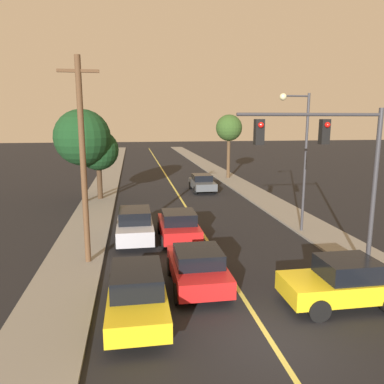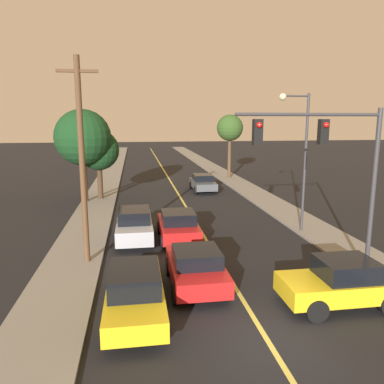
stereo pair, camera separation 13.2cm
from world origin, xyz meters
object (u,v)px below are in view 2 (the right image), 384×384
object	(u,v)px
car_far_oncoming	(203,183)
tree_left_far	(99,150)
car_near_lane_second	(178,225)
car_near_lane_front	(196,267)
traffic_signal_mast	(332,157)
utility_pole_left	(82,159)
car_crossing_right	(342,283)
car_outer_lane_second	(134,224)
streetlamp_right	(299,145)
car_outer_lane_front	(135,290)
tree_left_near	(83,138)
tree_right_near	(230,129)

from	to	relation	value
car_far_oncoming	tree_left_far	size ratio (longest dim) A/B	0.78
car_near_lane_second	car_near_lane_front	bearing A→B (deg)	-90.00
traffic_signal_mast	utility_pole_left	xyz separation A→B (m)	(-9.28, 2.91, -0.22)
car_crossing_right	car_far_oncoming	bearing A→B (deg)	2.26
car_outer_lane_second	traffic_signal_mast	bearing A→B (deg)	-38.91
car_far_oncoming	streetlamp_right	world-z (taller)	streetlamp_right
car_far_oncoming	car_crossing_right	world-z (taller)	car_crossing_right
car_near_lane_second	car_outer_lane_front	xyz separation A→B (m)	(-2.21, -7.29, 0.05)
utility_pole_left	car_near_lane_front	bearing A→B (deg)	-34.95
tree_left_near	car_crossing_right	bearing A→B (deg)	-59.74
car_outer_lane_second	car_near_lane_front	bearing A→B (deg)	-69.49
car_crossing_right	streetlamp_right	world-z (taller)	streetlamp_right
car_near_lane_second	tree_left_near	bearing A→B (deg)	120.41
car_near_lane_second	tree_left_far	xyz separation A→B (m)	(-4.77, 10.65, 3.06)
car_outer_lane_second	traffic_signal_mast	xyz separation A→B (m)	(7.27, -5.87, 3.88)
car_far_oncoming	tree_left_near	distance (m)	10.77
tree_right_near	car_crossing_right	bearing A→B (deg)	-96.61
car_near_lane_second	traffic_signal_mast	distance (m)	8.51
car_far_oncoming	tree_left_far	world-z (taller)	tree_left_far
streetlamp_right	car_outer_lane_front	bearing A→B (deg)	-139.13
car_outer_lane_front	car_crossing_right	size ratio (longest dim) A/B	1.22
car_near_lane_second	utility_pole_left	bearing A→B (deg)	-147.60
car_near_lane_front	car_near_lane_second	world-z (taller)	car_near_lane_second
streetlamp_right	tree_right_near	size ratio (longest dim) A/B	1.12
car_far_oncoming	tree_left_far	xyz separation A→B (m)	(-8.44, -2.39, 3.07)
car_far_oncoming	tree_left_near	world-z (taller)	tree_left_near
car_outer_lane_front	car_outer_lane_second	world-z (taller)	car_outer_lane_second
car_far_oncoming	traffic_signal_mast	size ratio (longest dim) A/B	0.64
car_outer_lane_front	tree_left_far	bearing A→B (deg)	98.10
car_crossing_right	utility_pole_left	world-z (taller)	utility_pole_left
car_outer_lane_front	car_far_oncoming	size ratio (longest dim) A/B	1.17
streetlamp_right	car_outer_lane_second	bearing A→B (deg)	179.35
car_near_lane_front	car_outer_lane_front	world-z (taller)	car_outer_lane_front
utility_pole_left	car_outer_lane_front	bearing A→B (deg)	-66.44
car_near_lane_front	utility_pole_left	distance (m)	6.35
traffic_signal_mast	tree_left_far	distance (m)	19.00
tree_left_near	tree_left_far	distance (m)	1.63
tree_left_far	tree_right_near	world-z (taller)	tree_right_near
traffic_signal_mast	tree_left_far	xyz separation A→B (m)	(-9.83, 16.23, -0.89)
car_crossing_right	utility_pole_left	distance (m)	10.74
car_far_oncoming	tree_right_near	size ratio (longest dim) A/B	0.63
car_outer_lane_front	streetlamp_right	bearing A→B (deg)	40.87
car_outer_lane_second	car_far_oncoming	bearing A→B (deg)	65.22
car_far_oncoming	traffic_signal_mast	bearing A→B (deg)	94.26
tree_left_far	utility_pole_left	bearing A→B (deg)	-87.66
car_near_lane_second	streetlamp_right	bearing A→B (deg)	1.68
car_crossing_right	car_near_lane_front	bearing A→B (deg)	64.58
car_near_lane_front	car_outer_lane_second	bearing A→B (deg)	110.51
car_outer_lane_front	tree_left_near	bearing A→B (deg)	101.72
car_near_lane_front	car_outer_lane_second	distance (m)	6.32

